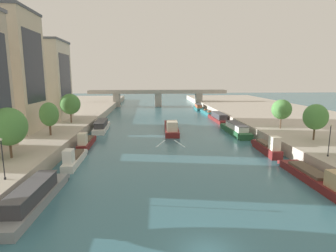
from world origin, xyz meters
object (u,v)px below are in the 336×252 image
moored_boat_left_downstream (102,126)px  moored_boat_right_near (198,107)px  tree_right_distant (316,117)px  moored_boat_right_midway (218,118)px  moored_boat_right_gap_after (317,178)px  tree_left_third (8,127)px  moored_boat_left_lone (34,196)px  lamppost_left_bank (3,157)px  barge_midriver (171,127)px  moored_boat_right_upstream (267,147)px  moored_boat_right_lone (236,129)px  bridge_far (158,96)px  moored_boat_left_far (74,159)px  tree_right_midway (282,109)px  moored_boat_right_end (207,112)px  moored_boat_left_gap_after (86,142)px  lamppost_right_bank (330,139)px  tree_left_by_lamp (49,114)px  tree_left_second (70,104)px

moored_boat_left_downstream → moored_boat_right_near: moored_boat_left_downstream is taller
moored_boat_left_downstream → moored_boat_right_near: size_ratio=1.15×
tree_right_distant → moored_boat_right_midway: bearing=102.8°
moored_boat_right_midway → tree_right_distant: (7.75, -34.24, 5.12)m
moored_boat_right_gap_after → tree_left_third: bearing=170.4°
moored_boat_left_lone → lamppost_left_bank: size_ratio=3.18×
tree_right_distant → barge_midriver: bearing=138.7°
moored_boat_right_upstream → moored_boat_right_lone: bearing=91.3°
bridge_far → moored_boat_left_far: bearing=-100.8°
moored_boat_right_upstream → moored_boat_left_downstream: bearing=144.3°
moored_boat_right_upstream → tree_right_midway: 14.03m
moored_boat_right_upstream → moored_boat_right_near: bearing=90.4°
moored_boat_right_end → tree_right_midway: 40.25m
moored_boat_right_upstream → tree_left_third: (-38.41, -7.17, 5.35)m
moored_boat_left_gap_after → tree_left_third: 16.50m
lamppost_right_bank → barge_midriver: bearing=122.6°
tree_left_by_lamp → tree_right_distant: tree_right_distant is taller
tree_left_third → moored_boat_left_far: bearing=24.4°
tree_right_distant → tree_right_midway: bearing=93.5°
tree_right_distant → lamppost_right_bank: 10.44m
barge_midriver → tree_left_by_lamp: bearing=-151.2°
moored_boat_right_near → lamppost_right_bank: lamppost_right_bank is taller
lamppost_right_bank → moored_boat_right_lone: bearing=100.2°
moored_boat_right_end → moored_boat_right_gap_after: bearing=-90.2°
moored_boat_left_far → tree_right_midway: tree_right_midway is taller
bridge_far → moored_boat_right_gap_after: bearing=-79.9°
lamppost_left_bank → lamppost_right_bank: size_ratio=1.00×
moored_boat_right_gap_after → tree_right_distant: size_ratio=2.20×
barge_midriver → moored_boat_left_downstream: bearing=171.5°
tree_left_third → tree_left_by_lamp: size_ratio=1.11×
tree_left_third → lamppost_right_bank: (42.66, -2.36, -1.79)m
moored_boat_left_far → bridge_far: 81.60m
lamppost_left_bank → lamppost_right_bank: lamppost_left_bank is taller
moored_boat_left_lone → moored_boat_left_far: size_ratio=1.40×
bridge_far → moored_boat_left_gap_after: bearing=-103.0°
bridge_far → moored_boat_right_end: bearing=-58.2°
moored_boat_right_midway → tree_left_second: size_ratio=2.27×
moored_boat_left_lone → moored_boat_left_downstream: 39.83m
moored_boat_right_near → lamppost_left_bank: 85.52m
moored_boat_left_gap_after → lamppost_left_bank: size_ratio=2.27×
moored_boat_left_gap_after → lamppost_right_bank: 39.74m
moored_boat_right_gap_after → moored_boat_right_end: 63.69m
moored_boat_right_lone → tree_left_by_lamp: size_ratio=2.47×
tree_left_second → bridge_far: bearing=67.8°
tree_right_midway → tree_left_by_lamp: bearing=-175.6°
tree_left_third → moored_boat_right_gap_after: bearing=-9.6°
moored_boat_left_gap_after → moored_boat_right_end: bearing=53.2°
tree_left_third → tree_right_midway: (45.88, 17.89, -0.23)m
bridge_far → barge_midriver: bearing=-88.9°
lamppost_left_bank → barge_midriver: bearing=59.8°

